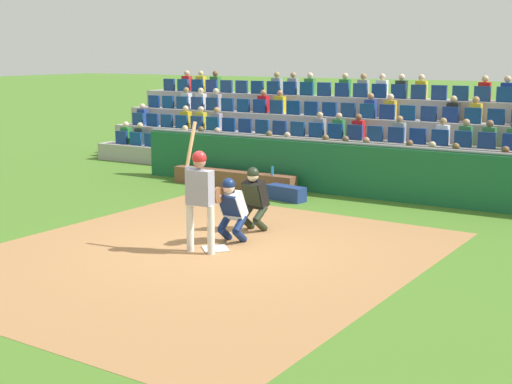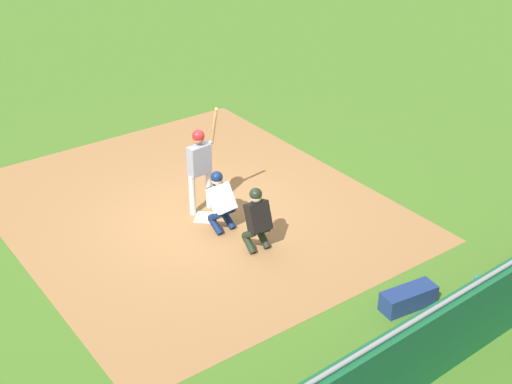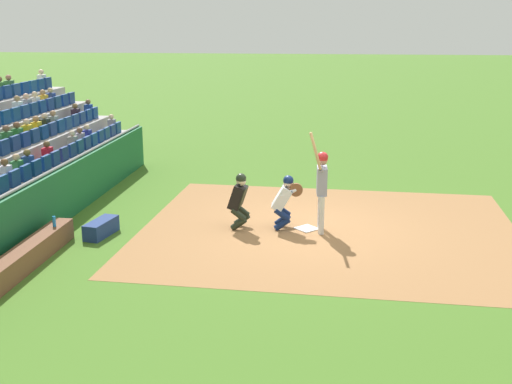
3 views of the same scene
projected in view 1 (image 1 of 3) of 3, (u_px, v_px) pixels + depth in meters
ground_plane at (215, 249)px, 12.96m from camera, size 160.00×160.00×0.00m
infield_dirt_patch at (199, 256)px, 12.54m from camera, size 7.54×8.70×0.01m
home_plate_marker at (215, 249)px, 12.96m from camera, size 0.62×0.62×0.02m
batter_at_plate at (199, 189)px, 12.54m from camera, size 0.62×0.42×2.30m
catcher_crouching at (230, 206)px, 13.26m from camera, size 0.48×0.72×1.26m
home_plate_umpire at (254, 196)px, 14.17m from camera, size 0.49×0.49×1.31m
dugout_wall at (348, 170)px, 17.70m from camera, size 12.21×0.24×1.34m
dugout_bench at (233, 179)px, 18.85m from camera, size 3.59×0.40×0.44m
water_bottle_on_bench at (272, 171)px, 18.13m from camera, size 0.07×0.07×0.22m
equipment_duffel_bag at (286, 193)px, 17.21m from camera, size 1.03×0.53×0.35m
bleacher_stand at (398, 146)px, 20.59m from camera, size 19.16×3.45×2.87m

